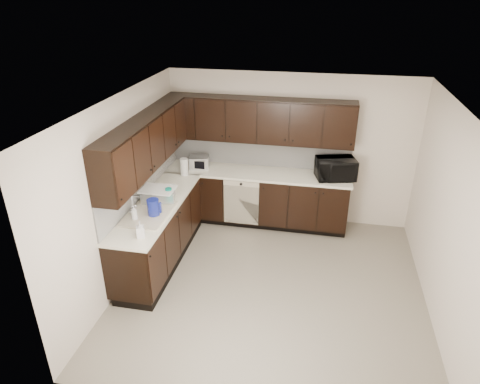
% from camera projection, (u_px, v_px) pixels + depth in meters
% --- Properties ---
extents(floor, '(4.00, 4.00, 0.00)m').
position_uv_depth(floor, '(272.00, 286.00, 5.82)').
color(floor, gray).
rests_on(floor, ground).
extents(ceiling, '(4.00, 4.00, 0.00)m').
position_uv_depth(ceiling, '(279.00, 105.00, 4.73)').
color(ceiling, white).
rests_on(ceiling, wall_back).
extents(wall_back, '(4.00, 0.02, 2.50)m').
position_uv_depth(wall_back, '(290.00, 150.00, 7.04)').
color(wall_back, beige).
rests_on(wall_back, floor).
extents(wall_left, '(0.02, 4.00, 2.50)m').
position_uv_depth(wall_left, '(124.00, 191.00, 5.63)').
color(wall_left, beige).
rests_on(wall_left, floor).
extents(wall_right, '(0.02, 4.00, 2.50)m').
position_uv_depth(wall_right, '(447.00, 221.00, 4.92)').
color(wall_right, beige).
rests_on(wall_right, floor).
extents(wall_front, '(4.00, 0.02, 2.50)m').
position_uv_depth(wall_front, '(245.00, 316.00, 3.51)').
color(wall_front, beige).
rests_on(wall_front, floor).
extents(lower_cabinets, '(3.00, 2.80, 0.90)m').
position_uv_depth(lower_cabinets, '(219.00, 214.00, 6.79)').
color(lower_cabinets, black).
rests_on(lower_cabinets, floor).
extents(countertop, '(3.03, 2.83, 0.04)m').
position_uv_depth(countertop, '(218.00, 185.00, 6.57)').
color(countertop, white).
rests_on(countertop, lower_cabinets).
extents(backsplash, '(3.00, 2.80, 0.48)m').
position_uv_depth(backsplash, '(208.00, 163.00, 6.68)').
color(backsplash, beige).
rests_on(backsplash, countertop).
extents(upper_cabinets, '(3.00, 2.80, 0.70)m').
position_uv_depth(upper_cabinets, '(212.00, 130.00, 6.30)').
color(upper_cabinets, black).
rests_on(upper_cabinets, wall_back).
extents(dishwasher, '(0.58, 0.04, 0.78)m').
position_uv_depth(dishwasher, '(241.00, 200.00, 6.95)').
color(dishwasher, beige).
rests_on(dishwasher, lower_cabinets).
extents(sink, '(0.54, 0.82, 0.42)m').
position_uv_depth(sink, '(149.00, 218.00, 5.72)').
color(sink, beige).
rests_on(sink, countertop).
extents(microwave, '(0.68, 0.55, 0.33)m').
position_uv_depth(microwave, '(335.00, 169.00, 6.69)').
color(microwave, black).
rests_on(microwave, countertop).
extents(soap_bottle_a, '(0.13, 0.13, 0.21)m').
position_uv_depth(soap_bottle_a, '(140.00, 229.00, 5.14)').
color(soap_bottle_a, gray).
rests_on(soap_bottle_a, countertop).
extents(soap_bottle_b, '(0.10, 0.10, 0.21)m').
position_uv_depth(soap_bottle_b, '(134.00, 213.00, 5.51)').
color(soap_bottle_b, gray).
rests_on(soap_bottle_b, countertop).
extents(toaster_oven, '(0.36, 0.30, 0.20)m').
position_uv_depth(toaster_oven, '(199.00, 162.00, 7.10)').
color(toaster_oven, '#AFAFB1').
rests_on(toaster_oven, countertop).
extents(storage_bin, '(0.52, 0.44, 0.18)m').
position_uv_depth(storage_bin, '(158.00, 195.00, 6.02)').
color(storage_bin, white).
rests_on(storage_bin, countertop).
extents(blue_pitcher, '(0.20, 0.20, 0.24)m').
position_uv_depth(blue_pitcher, '(153.00, 208.00, 5.61)').
color(blue_pitcher, '#101E98').
rests_on(blue_pitcher, countertop).
extents(teal_tumbler, '(0.12, 0.12, 0.21)m').
position_uv_depth(teal_tumbler, '(169.00, 195.00, 5.98)').
color(teal_tumbler, '#0B7D6A').
rests_on(teal_tumbler, countertop).
extents(paper_towel_roll, '(0.16, 0.16, 0.28)m').
position_uv_depth(paper_towel_roll, '(184.00, 167.00, 6.82)').
color(paper_towel_roll, silver).
rests_on(paper_towel_roll, countertop).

